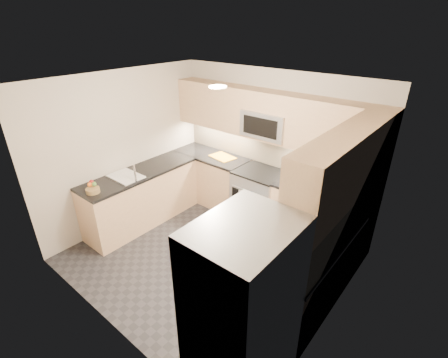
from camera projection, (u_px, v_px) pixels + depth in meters
floor at (209, 256)px, 4.81m from camera, size 3.60×3.20×0.00m
ceiling at (204, 84)px, 3.69m from camera, size 3.60×3.20×0.02m
wall_back at (272, 148)px, 5.35m from camera, size 3.60×0.02×2.50m
wall_front at (96, 239)px, 3.15m from camera, size 3.60×0.02×2.50m
wall_left at (125, 150)px, 5.28m from camera, size 0.02×3.20×2.50m
wall_right at (341, 233)px, 3.22m from camera, size 0.02×3.20×2.50m
base_cab_back_left at (212, 179)px, 6.13m from camera, size 1.42×0.60×0.90m
base_cab_back_right at (320, 219)px, 4.88m from camera, size 1.42×0.60×0.90m
base_cab_right at (310, 273)px, 3.85m from camera, size 0.60×1.70×0.90m
base_cab_peninsula at (142, 198)px, 5.46m from camera, size 0.60×2.00×0.90m
countertop_back_left at (211, 156)px, 5.92m from camera, size 1.42×0.63×0.04m
countertop_back_right at (324, 192)px, 4.67m from camera, size 1.42×0.63×0.04m
countertop_right at (315, 241)px, 3.65m from camera, size 0.63×1.70×0.04m
countertop_peninsula at (139, 173)px, 5.25m from camera, size 0.63×2.00×0.04m
upper_cab_back at (268, 116)px, 4.98m from camera, size 3.60×0.35×0.75m
upper_cab_right at (344, 167)px, 3.26m from camera, size 0.35×1.95×0.75m
backsplash_back at (272, 151)px, 5.38m from camera, size 3.60×0.01×0.51m
backsplash_right at (356, 218)px, 3.56m from camera, size 0.01×2.30×0.51m
gas_range at (259, 197)px, 5.48m from camera, size 0.76×0.65×0.91m
range_cooktop at (260, 172)px, 5.28m from camera, size 0.76×0.65×0.03m
oven_door_glass at (247, 205)px, 5.26m from camera, size 0.62×0.02×0.45m
oven_handle at (247, 191)px, 5.12m from camera, size 0.60×0.02×0.02m
microwave at (267, 124)px, 5.02m from camera, size 0.76×0.40×0.40m
microwave_door at (260, 127)px, 4.87m from camera, size 0.60×0.01×0.28m
refrigerator at (243, 313)px, 2.79m from camera, size 0.70×0.90×1.80m
fridge_handle_left at (197, 300)px, 2.85m from camera, size 0.02×0.02×1.20m
fridge_handle_right at (223, 277)px, 3.10m from camera, size 0.02×0.02×1.20m
sink_basin at (126, 180)px, 5.10m from camera, size 0.52×0.38×0.16m
faucet at (135, 173)px, 4.86m from camera, size 0.03×0.03×0.28m
utensil_bowl at (346, 193)px, 4.46m from camera, size 0.34×0.34×0.15m
cutting_board at (222, 157)px, 5.79m from camera, size 0.49×0.38×0.01m
fruit_basket at (93, 190)px, 4.60m from camera, size 0.21×0.21×0.07m
fruit_apple at (91, 182)px, 4.67m from camera, size 0.06×0.06×0.06m
fruit_pear at (94, 184)px, 4.60m from camera, size 0.06×0.06×0.06m
dish_towel_check at (243, 199)px, 5.22m from camera, size 0.17×0.04×0.31m
dish_towel_blue at (254, 204)px, 5.10m from camera, size 0.19×0.07×0.37m
fruit_orange at (90, 185)px, 4.59m from camera, size 0.06×0.06×0.06m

